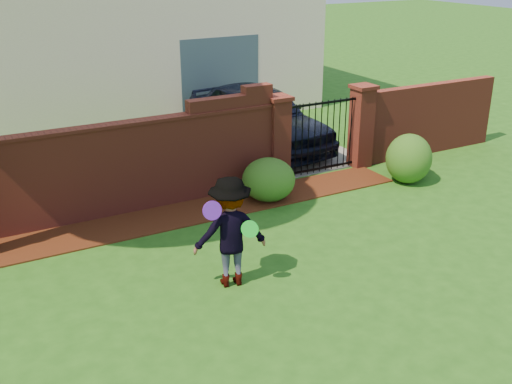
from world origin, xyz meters
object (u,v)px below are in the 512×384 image
frisbee_purple (212,210)px  man (230,233)px  frisbee_green (250,229)px  car (266,119)px

frisbee_purple → man: bearing=20.5°
frisbee_purple → frisbee_green: frisbee_purple is taller
car → frisbee_green: bearing=-127.5°
frisbee_purple → car: bearing=54.1°
man → frisbee_purple: size_ratio=6.17×
man → frisbee_purple: bearing=33.7°
man → frisbee_purple: (-0.34, -0.13, 0.47)m
frisbee_purple → frisbee_green: size_ratio=1.07×
car → frisbee_purple: bearing=-131.7°
man → frisbee_green: size_ratio=6.61×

